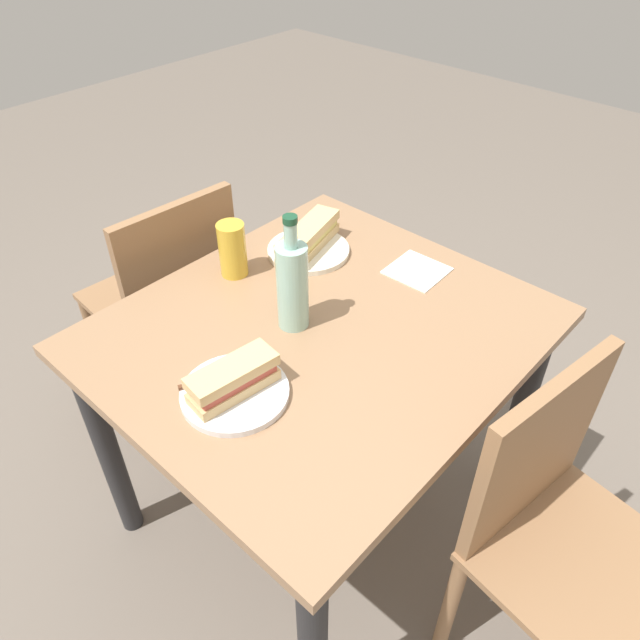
# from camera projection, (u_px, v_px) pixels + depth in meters

# --- Properties ---
(ground_plane) EXTENTS (8.00, 8.00, 0.00)m
(ground_plane) POSITION_uv_depth(u_px,v_px,m) (320.00, 504.00, 1.87)
(ground_plane) COLOR #6B6056
(dining_table) EXTENTS (0.98, 0.87, 0.72)m
(dining_table) POSITION_uv_depth(u_px,v_px,m) (320.00, 363.00, 1.48)
(dining_table) COLOR #997251
(dining_table) RESTS_ON ground
(chair_far) EXTENTS (0.42, 0.42, 0.85)m
(chair_far) POSITION_uv_depth(u_px,v_px,m) (171.00, 298.00, 1.88)
(chair_far) COLOR #936B47
(chair_far) RESTS_ON ground
(chair_near) EXTENTS (0.46, 0.46, 0.85)m
(chair_near) POSITION_uv_depth(u_px,v_px,m) (559.00, 530.00, 1.26)
(chair_near) COLOR #936B47
(chair_near) RESTS_ON ground
(plate_near) EXTENTS (0.22, 0.22, 0.01)m
(plate_near) POSITION_uv_depth(u_px,v_px,m) (235.00, 393.00, 1.23)
(plate_near) COLOR white
(plate_near) RESTS_ON dining_table
(baguette_sandwich_near) EXTENTS (0.20, 0.09, 0.07)m
(baguette_sandwich_near) POSITION_uv_depth(u_px,v_px,m) (233.00, 379.00, 1.21)
(baguette_sandwich_near) COLOR #DBB77A
(baguette_sandwich_near) RESTS_ON plate_near
(knife_near) EXTENTS (0.17, 0.08, 0.01)m
(knife_near) POSITION_uv_depth(u_px,v_px,m) (216.00, 378.00, 1.25)
(knife_near) COLOR silver
(knife_near) RESTS_ON plate_near
(plate_far) EXTENTS (0.22, 0.22, 0.01)m
(plate_far) POSITION_uv_depth(u_px,v_px,m) (308.00, 250.00, 1.65)
(plate_far) COLOR silver
(plate_far) RESTS_ON dining_table
(baguette_sandwich_far) EXTENTS (0.25, 0.13, 0.07)m
(baguette_sandwich_far) POSITION_uv_depth(u_px,v_px,m) (308.00, 237.00, 1.62)
(baguette_sandwich_far) COLOR #DBB77A
(baguette_sandwich_far) RESTS_ON plate_far
(knife_far) EXTENTS (0.17, 0.08, 0.01)m
(knife_far) POSITION_uv_depth(u_px,v_px,m) (291.00, 245.00, 1.65)
(knife_far) COLOR silver
(knife_far) RESTS_ON plate_far
(water_bottle) EXTENTS (0.07, 0.07, 0.29)m
(water_bottle) POSITION_uv_depth(u_px,v_px,m) (292.00, 284.00, 1.34)
(water_bottle) COLOR #99C6B7
(water_bottle) RESTS_ON dining_table
(beer_glass) EXTENTS (0.07, 0.07, 0.15)m
(beer_glass) POSITION_uv_depth(u_px,v_px,m) (232.00, 250.00, 1.53)
(beer_glass) COLOR gold
(beer_glass) RESTS_ON dining_table
(paper_napkin) EXTENTS (0.15, 0.15, 0.00)m
(paper_napkin) POSITION_uv_depth(u_px,v_px,m) (417.00, 271.00, 1.58)
(paper_napkin) COLOR white
(paper_napkin) RESTS_ON dining_table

